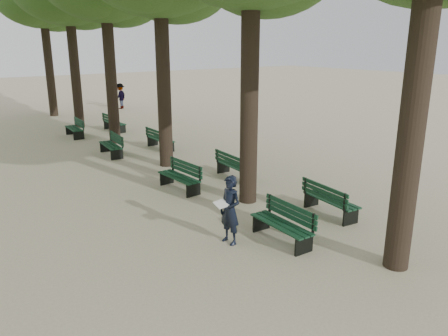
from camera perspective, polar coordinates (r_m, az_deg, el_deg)
ground at (r=10.37m, az=7.35°, el=-10.67°), size 120.00×120.00×0.00m
bench_left_0 at (r=10.72m, az=7.50°, el=-8.15°), size 0.66×1.83×0.92m
bench_left_1 at (r=14.28m, az=-5.84°, el=-1.83°), size 0.65×1.82×0.92m
bench_left_2 at (r=19.17m, az=-14.53°, el=2.39°), size 0.75×1.85×0.92m
bench_left_3 at (r=23.52m, az=-18.94°, el=4.51°), size 0.71×1.84×0.92m
bench_right_0 at (r=12.53m, az=13.70°, el=-4.81°), size 0.78×1.86×0.92m
bench_right_1 at (r=15.47m, az=1.44°, el=-0.33°), size 0.72×1.84×0.92m
bench_right_2 at (r=19.93m, az=-8.29°, el=3.25°), size 0.60×1.81×0.92m
bench_right_3 at (r=24.52m, az=-14.09°, el=5.34°), size 0.64×1.82×0.92m
man_with_map at (r=10.34m, az=0.78°, el=-5.51°), size 0.64×0.70×1.68m
pedestrian_b at (r=32.82m, az=-13.39°, el=9.13°), size 1.15×1.00×1.81m
pedestrian_c at (r=34.51m, az=-14.20°, el=9.29°), size 0.46×1.03×1.69m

